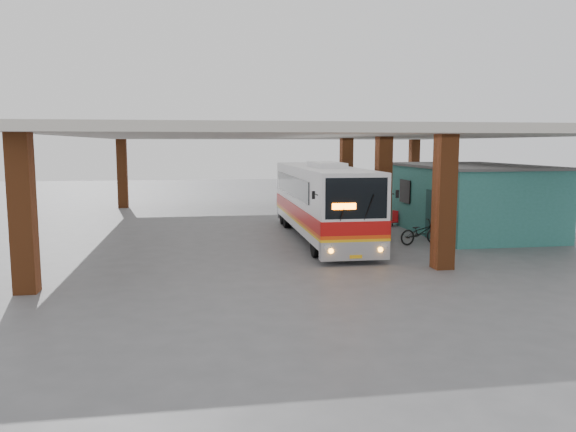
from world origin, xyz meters
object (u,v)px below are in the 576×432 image
(coach_bus, at_px, (321,201))
(red_chair, at_px, (394,219))
(motorcycle, at_px, (420,232))
(pedestrian, at_px, (380,231))

(coach_bus, xyz_separation_m, red_chair, (4.37, 3.01, -1.29))
(coach_bus, bearing_deg, motorcycle, -28.13)
(coach_bus, xyz_separation_m, motorcycle, (3.66, -2.03, -1.14))
(coach_bus, distance_m, motorcycle, 4.34)
(coach_bus, xyz_separation_m, pedestrian, (1.32, -3.84, -0.75))
(coach_bus, height_order, motorcycle, coach_bus)
(motorcycle, distance_m, pedestrian, 2.99)
(coach_bus, relative_size, red_chair, 14.78)
(pedestrian, height_order, red_chair, pedestrian)
(pedestrian, distance_m, red_chair, 7.52)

